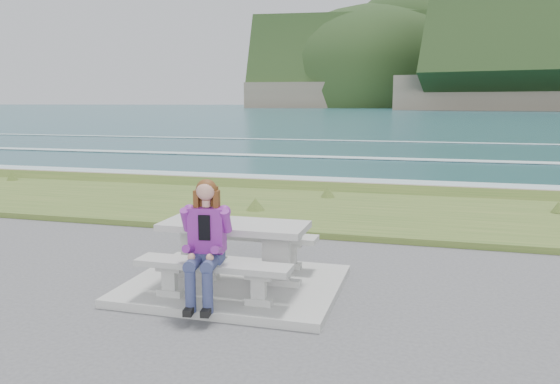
% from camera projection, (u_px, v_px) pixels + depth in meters
% --- Properties ---
extents(concrete_slab, '(2.60, 2.10, 0.10)m').
position_uv_depth(concrete_slab, '(235.00, 285.00, 6.85)').
color(concrete_slab, '#9E9F99').
rests_on(concrete_slab, ground).
extents(picnic_table, '(1.80, 0.75, 0.75)m').
position_uv_depth(picnic_table, '(234.00, 236.00, 6.75)').
color(picnic_table, '#9E9F99').
rests_on(picnic_table, concrete_slab).
extents(bench_landward, '(1.80, 0.35, 0.45)m').
position_uv_depth(bench_landward, '(213.00, 271.00, 6.12)').
color(bench_landward, '#9E9F99').
rests_on(bench_landward, concrete_slab).
extents(bench_seaward, '(1.80, 0.35, 0.45)m').
position_uv_depth(bench_seaward, '(252.00, 241.00, 7.45)').
color(bench_seaward, '#9E9F99').
rests_on(bench_seaward, concrete_slab).
extents(grass_verge, '(160.00, 4.50, 0.22)m').
position_uv_depth(grass_verge, '(316.00, 212.00, 11.61)').
color(grass_verge, '#345620').
rests_on(grass_verge, ground).
extents(shore_drop, '(160.00, 0.80, 2.20)m').
position_uv_depth(shore_drop, '(338.00, 191.00, 14.37)').
color(shore_drop, '#706554').
rests_on(shore_drop, ground).
extents(ocean, '(1600.00, 1600.00, 0.09)m').
position_uv_depth(ocean, '(388.00, 174.00, 31.00)').
color(ocean, '#1E4B56').
rests_on(ocean, ground).
extents(seated_woman, '(0.47, 0.72, 1.38)m').
position_uv_depth(seated_woman, '(204.00, 260.00, 5.98)').
color(seated_woman, navy).
rests_on(seated_woman, concrete_slab).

